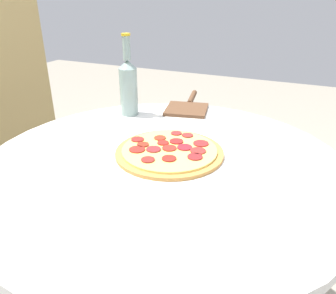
# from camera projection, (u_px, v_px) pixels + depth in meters

# --- Properties ---
(table) EXTENTS (0.97, 0.97, 0.72)m
(table) POSITION_uv_depth(u_px,v_px,m) (164.00, 211.00, 0.95)
(table) COLOR silver
(table) RESTS_ON ground_plane
(pizza) EXTENTS (0.30, 0.30, 0.02)m
(pizza) POSITION_uv_depth(u_px,v_px,m) (168.00, 151.00, 0.91)
(pizza) COLOR #B77F3D
(pizza) RESTS_ON table
(beer_bottle) EXTENTS (0.06, 0.06, 0.28)m
(beer_bottle) POSITION_uv_depth(u_px,v_px,m) (128.00, 85.00, 1.15)
(beer_bottle) COLOR gray
(beer_bottle) RESTS_ON table
(pizza_paddle) EXTENTS (0.32, 0.18, 0.02)m
(pizza_paddle) POSITION_uv_depth(u_px,v_px,m) (188.00, 107.00, 1.26)
(pizza_paddle) COLOR brown
(pizza_paddle) RESTS_ON table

